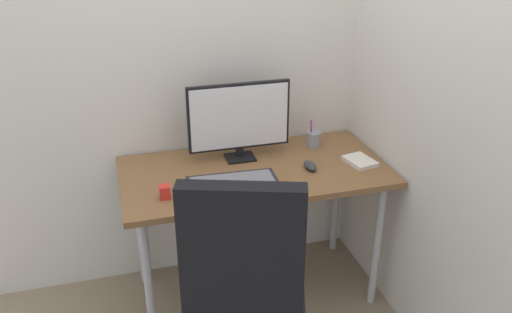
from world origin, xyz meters
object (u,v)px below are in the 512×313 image
object	(u,v)px
keyboard	(232,182)
desk_clamp_accessory	(165,192)
office_chair	(246,297)
monitor	(239,118)
pen_holder	(314,139)
notebook	(360,161)
mouse	(310,166)

from	to	relation	value
keyboard	desk_clamp_accessory	xyz separation A→B (m)	(-0.32, -0.04, 0.02)
office_chair	monitor	xyz separation A→B (m)	(0.20, 0.87, 0.37)
pen_holder	notebook	size ratio (longest dim) A/B	0.98
keyboard	pen_holder	xyz separation A→B (m)	(0.52, 0.31, 0.03)
mouse	office_chair	bearing A→B (deg)	-130.27
office_chair	monitor	bearing A→B (deg)	77.03
desk_clamp_accessory	pen_holder	bearing A→B (deg)	22.57
monitor	pen_holder	size ratio (longest dim) A/B	3.30
monitor	desk_clamp_accessory	size ratio (longest dim) A/B	8.61
keyboard	mouse	bearing A→B (deg)	7.46
mouse	pen_holder	distance (m)	0.28
pen_holder	desk_clamp_accessory	bearing A→B (deg)	-157.43
desk_clamp_accessory	mouse	bearing A→B (deg)	7.50
keyboard	notebook	world-z (taller)	keyboard
monitor	desk_clamp_accessory	distance (m)	0.56
office_chair	desk_clamp_accessory	xyz separation A→B (m)	(-0.22, 0.56, 0.19)
office_chair	monitor	size ratio (longest dim) A/B	2.21
office_chair	keyboard	xyz separation A→B (m)	(0.10, 0.60, 0.17)
monitor	pen_holder	xyz separation A→B (m)	(0.42, 0.04, -0.17)
office_chair	monitor	distance (m)	0.97
mouse	notebook	bearing A→B (deg)	-4.48
notebook	monitor	bearing A→B (deg)	147.02
keyboard	desk_clamp_accessory	bearing A→B (deg)	-172.45
office_chair	desk_clamp_accessory	world-z (taller)	office_chair
monitor	mouse	xyz separation A→B (m)	(0.30, -0.22, -0.20)
desk_clamp_accessory	monitor	bearing A→B (deg)	36.72
office_chair	mouse	bearing A→B (deg)	52.42
monitor	desk_clamp_accessory	world-z (taller)	monitor
keyboard	desk_clamp_accessory	size ratio (longest dim) A/B	7.08
notebook	pen_holder	bearing A→B (deg)	108.25
office_chair	notebook	size ratio (longest dim) A/B	7.19
monitor	office_chair	bearing A→B (deg)	-102.97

